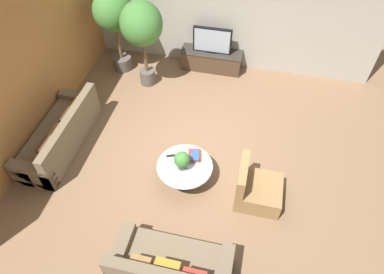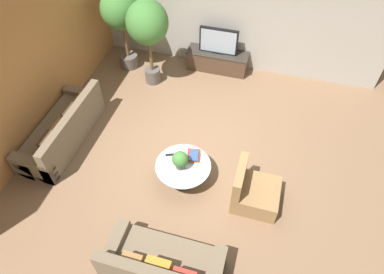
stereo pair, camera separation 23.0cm
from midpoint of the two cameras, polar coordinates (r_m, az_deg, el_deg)
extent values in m
plane|color=brown|center=(6.99, -0.95, -3.04)|extent=(24.00, 24.00, 0.00)
cube|color=#A39E93|center=(8.54, 4.41, 20.55)|extent=(7.40, 0.12, 3.00)
cube|color=#B2753D|center=(7.36, -26.64, 10.32)|extent=(0.12, 7.40, 3.00)
cube|color=#473323|center=(8.95, 2.48, 12.67)|extent=(1.51, 0.48, 0.50)
cube|color=#2D2823|center=(8.81, 2.53, 13.95)|extent=(1.54, 0.50, 0.02)
cube|color=black|center=(8.62, 2.61, 15.80)|extent=(0.95, 0.08, 0.65)
cube|color=#99A8B7|center=(8.59, 2.55, 15.66)|extent=(0.87, 0.00, 0.59)
cube|color=black|center=(8.80, 2.54, 14.07)|extent=(0.28, 0.13, 0.02)
cylinder|color=black|center=(6.64, -2.16, -6.89)|extent=(0.57, 0.57, 0.02)
cylinder|color=black|center=(6.48, -2.20, -5.95)|extent=(0.10, 0.10, 0.39)
cylinder|color=#A8B2B7|center=(6.32, -2.26, -4.86)|extent=(1.03, 1.03, 0.02)
cube|color=brown|center=(7.56, -22.01, -0.15)|extent=(0.84, 2.20, 0.42)
cube|color=brown|center=(7.10, -20.63, 1.64)|extent=(0.16, 2.20, 0.42)
cube|color=brown|center=(8.08, -18.91, 5.30)|extent=(0.84, 0.20, 0.54)
cube|color=brown|center=(7.05, -25.83, -5.75)|extent=(0.84, 0.20, 0.54)
cube|color=orange|center=(7.56, -19.56, 4.75)|extent=(0.18, 0.34, 0.32)
cube|color=#422D1E|center=(7.32, -20.95, 2.76)|extent=(0.19, 0.39, 0.37)
cube|color=olive|center=(7.11, -22.32, 0.38)|extent=(0.16, 0.34, 0.32)
cube|color=#422D1E|center=(6.90, -23.88, -1.90)|extent=(0.17, 0.39, 0.36)
cube|color=brown|center=(5.63, -4.60, -20.80)|extent=(1.79, 0.84, 0.42)
cube|color=brown|center=(5.75, -12.69, -18.51)|extent=(0.20, 0.84, 0.54)
cube|color=orange|center=(5.22, -5.44, -21.11)|extent=(0.36, 0.18, 0.34)
cube|color=olive|center=(5.32, -9.77, -20.12)|extent=(0.30, 0.14, 0.28)
cube|color=olive|center=(6.32, 9.97, -9.05)|extent=(0.80, 0.76, 0.40)
cube|color=olive|center=(5.96, 7.36, -6.28)|extent=(0.14, 0.76, 0.46)
cylinder|color=#514C47|center=(9.20, -12.21, 12.04)|extent=(0.46, 0.46, 0.33)
cylinder|color=brown|center=(8.90, -12.79, 14.90)|extent=(0.08, 0.08, 0.77)
ellipsoid|color=#3D7533|center=(8.47, -13.81, 19.74)|extent=(0.93, 0.93, 0.95)
cylinder|color=#514C47|center=(8.60, -8.18, 9.94)|extent=(0.37, 0.37, 0.37)
cylinder|color=brown|center=(8.27, -8.60, 12.95)|extent=(0.08, 0.08, 0.74)
ellipsoid|color=#3D7533|center=(7.81, -9.34, 18.13)|extent=(0.93, 0.93, 0.99)
cylinder|color=#514C47|center=(6.25, -2.70, -4.81)|extent=(0.17, 0.17, 0.10)
sphere|color=#3D7533|center=(6.11, -2.76, -3.81)|extent=(0.30, 0.30, 0.30)
cube|color=gold|center=(6.42, -0.62, -3.24)|extent=(0.28, 0.28, 0.04)
cube|color=#A32823|center=(6.40, -0.61, -3.05)|extent=(0.28, 0.34, 0.03)
cube|color=#2D4C84|center=(6.36, -0.52, -3.07)|extent=(0.20, 0.27, 0.02)
cube|color=black|center=(6.46, -4.59, -3.14)|extent=(0.16, 0.10, 0.02)
camera|label=1|loc=(0.11, -91.00, -1.12)|focal=32.00mm
camera|label=2|loc=(0.11, 89.00, 1.12)|focal=32.00mm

